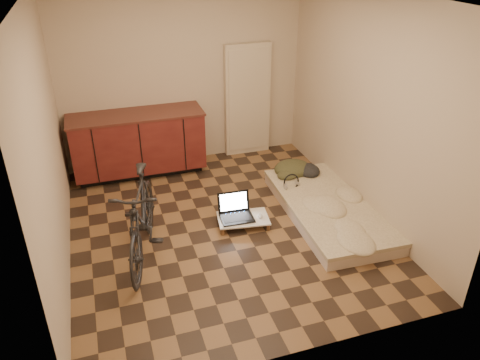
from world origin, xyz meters
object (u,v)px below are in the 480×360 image
object	(u,v)px
futon	(328,208)
laptop	(236,213)
lap_desk	(243,219)
bicycle	(141,214)

from	to	relation	value
futon	laptop	xyz separation A→B (m)	(-1.14, 0.16, 0.06)
lap_desk	bicycle	bearing A→B (deg)	-160.98
futon	lap_desk	size ratio (longest dim) A/B	3.21
futon	lap_desk	bearing A→B (deg)	176.48
futon	lap_desk	distance (m)	1.07
lap_desk	laptop	distance (m)	0.11
laptop	futon	bearing A→B (deg)	-5.02
lap_desk	laptop	size ratio (longest dim) A/B	1.62
bicycle	futon	xyz separation A→B (m)	(2.26, 0.11, -0.44)
futon	lap_desk	xyz separation A→B (m)	(-1.07, 0.11, -0.00)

